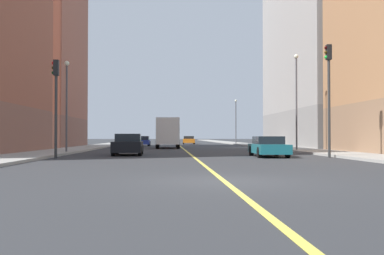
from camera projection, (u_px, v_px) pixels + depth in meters
ground_plane at (224, 181)px, 12.29m from camera, size 400.00×400.00×0.00m
sidewalk_left at (251, 145)px, 61.77m from camera, size 3.48×168.00×0.15m
sidewalk_right at (106, 145)px, 60.65m from camera, size 3.48×168.00×0.15m
lane_center_stripe at (179, 145)px, 61.21m from camera, size 0.16×154.00×0.01m
building_left_mid at (319, 48)px, 50.88m from camera, size 8.47×22.78×22.91m
building_right_midblock at (40, 40)px, 49.12m from camera, size 8.47×14.34×24.11m
traffic_light_left_near at (329, 85)px, 25.92m from camera, size 0.40×0.32×6.68m
traffic_light_right_near at (56, 94)px, 25.03m from camera, size 0.40×0.32×5.62m
street_lamp_left_near at (296, 92)px, 35.88m from camera, size 0.36×0.36×7.84m
street_lamp_right_near at (67, 96)px, 31.99m from camera, size 0.36×0.36×6.61m
street_lamp_left_far at (236, 117)px, 67.75m from camera, size 0.36×0.36×6.79m
car_black at (128, 145)px, 29.41m from camera, size 2.01×4.37×1.43m
car_blue at (143, 141)px, 57.16m from camera, size 1.90×4.57×1.29m
car_orange at (189, 140)px, 70.66m from camera, size 2.01×4.44×1.29m
car_green at (168, 140)px, 79.99m from camera, size 1.96×3.99×1.39m
car_teal at (268, 147)px, 26.99m from camera, size 1.95×4.62×1.26m
box_truck at (168, 133)px, 46.59m from camera, size 2.44×7.50×3.13m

